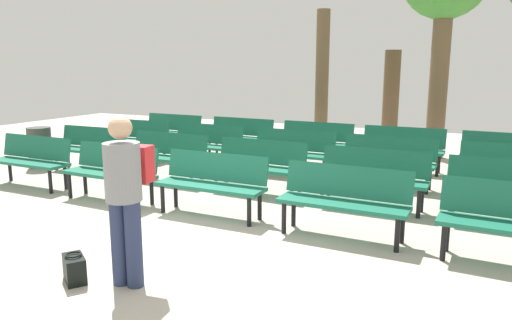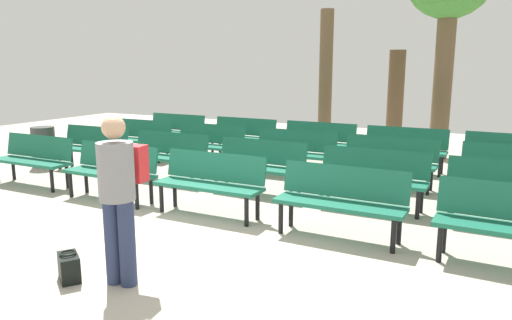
{
  "view_description": "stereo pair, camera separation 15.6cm",
  "coord_description": "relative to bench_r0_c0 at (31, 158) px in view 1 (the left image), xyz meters",
  "views": [
    {
      "loc": [
        3.42,
        -4.06,
        2.1
      ],
      "look_at": [
        0.0,
        2.97,
        0.55
      ],
      "focal_mm": 33.75,
      "sensor_mm": 36.0,
      "label": 1
    },
    {
      "loc": [
        3.56,
        -3.99,
        2.1
      ],
      "look_at": [
        0.0,
        2.97,
        0.55
      ],
      "focal_mm": 33.75,
      "sensor_mm": 36.0,
      "label": 2
    }
  ],
  "objects": [
    {
      "name": "bench_r1_c1",
      "position": [
        1.88,
        1.37,
        0.0
      ],
      "size": [
        1.61,
        0.51,
        0.87
      ],
      "rotation": [
        0.0,
        0.0,
        -0.02
      ],
      "color": "#19664C",
      "rests_on": "ground_plane"
    },
    {
      "name": "bench_r0_c0",
      "position": [
        0.0,
        0.0,
        0.0
      ],
      "size": [
        1.6,
        0.48,
        0.87
      ],
      "rotation": [
        0.0,
        0.0,
        0.0
      ],
      "color": "#19664C",
      "rests_on": "ground_plane"
    },
    {
      "name": "tree_2",
      "position": [
        4.75,
        7.46,
        0.74
      ],
      "size": [
        0.42,
        0.42,
        2.48
      ],
      "color": "brown",
      "rests_on": "ground_plane"
    },
    {
      "name": "visitor_with_backpack",
      "position": [
        4.12,
        -2.29,
        0.43
      ],
      "size": [
        0.38,
        0.55,
        1.65
      ],
      "rotation": [
        0.0,
        0.0,
        3.27
      ],
      "color": "navy",
      "rests_on": "ground_plane"
    },
    {
      "name": "ground_plane",
      "position": [
        3.73,
        -1.65,
        -0.5
      ],
      "size": [
        24.03,
        24.03,
        0.0
      ],
      "primitive_type": "plane",
      "color": "#B2A899"
    },
    {
      "name": "tree_0",
      "position": [
        3.36,
        5.82,
        1.2
      ],
      "size": [
        0.33,
        0.33,
        3.41
      ],
      "color": "brown",
      "rests_on": "ground_plane"
    },
    {
      "name": "bench_r3_c2",
      "position": [
        3.81,
        4.14,
        0.0
      ],
      "size": [
        1.61,
        0.51,
        0.87
      ],
      "rotation": [
        0.0,
        0.0,
        -0.02
      ],
      "color": "#19664C",
      "rests_on": "ground_plane"
    },
    {
      "name": "bench_r3_c3",
      "position": [
        5.64,
        4.1,
        0.0
      ],
      "size": [
        1.6,
        0.49,
        0.87
      ],
      "rotation": [
        0.0,
        0.0,
        0.0
      ],
      "color": "#19664C",
      "rests_on": "ground_plane"
    },
    {
      "name": "bench_r1_c0",
      "position": [
        0.0,
        1.38,
        0.0
      ],
      "size": [
        1.61,
        0.51,
        0.87
      ],
      "rotation": [
        0.0,
        0.0,
        0.02
      ],
      "color": "#19664C",
      "rests_on": "ground_plane"
    },
    {
      "name": "bench_r2_c2",
      "position": [
        3.83,
        2.74,
        0.0
      ],
      "size": [
        1.6,
        0.5,
        0.87
      ],
      "rotation": [
        0.0,
        0.0,
        0.01
      ],
      "color": "#19664C",
      "rests_on": "ground_plane"
    },
    {
      "name": "bench_r0_c1",
      "position": [
        1.91,
        -0.08,
        0.0
      ],
      "size": [
        1.61,
        0.53,
        0.87
      ],
      "rotation": [
        0.0,
        0.0,
        -0.03
      ],
      "color": "#19664C",
      "rests_on": "ground_plane"
    },
    {
      "name": "bench_r0_c3",
      "position": [
        5.63,
        -0.09,
        0.0
      ],
      "size": [
        1.61,
        0.5,
        0.87
      ],
      "rotation": [
        0.0,
        0.0,
        -0.01
      ],
      "color": "#19664C",
      "rests_on": "ground_plane"
    },
    {
      "name": "bench_r0_c2",
      "position": [
        3.71,
        -0.04,
        0.0
      ],
      "size": [
        1.6,
        0.49,
        0.87
      ],
      "rotation": [
        0.0,
        0.0,
        -0.0
      ],
      "color": "#19664C",
      "rests_on": "ground_plane"
    },
    {
      "name": "bench_r2_c0",
      "position": [
        0.04,
        2.75,
        0.0
      ],
      "size": [
        1.6,
        0.5,
        0.87
      ],
      "rotation": [
        0.0,
        0.0,
        0.01
      ],
      "color": "#19664C",
      "rests_on": "ground_plane"
    },
    {
      "name": "handbag",
      "position": [
        3.6,
        -2.5,
        -0.37
      ],
      "size": [
        0.37,
        0.33,
        0.29
      ],
      "color": "black",
      "rests_on": "ground_plane"
    },
    {
      "name": "bench_r2_c1",
      "position": [
        1.87,
        2.78,
        0.0
      ],
      "size": [
        1.61,
        0.51,
        0.87
      ],
      "rotation": [
        0.0,
        0.0,
        -0.02
      ],
      "color": "#19664C",
      "rests_on": "ground_plane"
    },
    {
      "name": "bench_r3_c0",
      "position": [
        -0.01,
        4.15,
        0.0
      ],
      "size": [
        1.61,
        0.52,
        0.87
      ],
      "rotation": [
        0.0,
        0.0,
        -0.02
      ],
      "color": "#19664C",
      "rests_on": "ground_plane"
    },
    {
      "name": "trash_bin",
      "position": [
        -1.21,
        1.2,
        -0.09
      ],
      "size": [
        0.47,
        0.47,
        0.83
      ],
      "primitive_type": "cylinder",
      "color": "#383D38",
      "rests_on": "ground_plane"
    },
    {
      "name": "bench_r2_c3",
      "position": [
        5.63,
        2.69,
        0.0
      ],
      "size": [
        1.61,
        0.51,
        0.87
      ],
      "rotation": [
        0.0,
        0.0,
        -0.02
      ],
      "color": "#19664C",
      "rests_on": "ground_plane"
    },
    {
      "name": "bench_r3_c4",
      "position": [
        7.51,
        4.06,
        0.0
      ],
      "size": [
        1.62,
        0.53,
        0.87
      ],
      "rotation": [
        0.0,
        0.0,
        -0.03
      ],
      "color": "#19664C",
      "rests_on": "ground_plane"
    },
    {
      "name": "bench_r1_c2",
      "position": [
        3.78,
        1.34,
        0.0
      ],
      "size": [
        1.62,
        0.54,
        0.87
      ],
      "rotation": [
        0.0,
        0.0,
        -0.04
      ],
      "color": "#19664C",
      "rests_on": "ground_plane"
    },
    {
      "name": "bench_r3_c1",
      "position": [
        1.94,
        4.14,
        0.0
      ],
      "size": [
        1.62,
        0.54,
        0.87
      ],
      "rotation": [
        0.0,
        0.0,
        -0.04
      ],
      "color": "#19664C",
      "rests_on": "ground_plane"
    },
    {
      "name": "bench_r1_c4",
      "position": [
        7.49,
        1.26,
        0.0
      ],
      "size": [
        1.6,
        0.5,
        0.87
      ],
      "rotation": [
        0.0,
        0.0,
        -0.01
      ],
      "color": "#19664C",
      "rests_on": "ground_plane"
    },
    {
      "name": "bench_r1_c3",
      "position": [
        5.67,
        1.3,
        0.0
      ],
      "size": [
        1.6,
        0.48,
        0.87
      ],
      "rotation": [
        0.0,
        0.0,
        -0.0
      ],
      "color": "#19664C",
      "rests_on": "ground_plane"
    }
  ]
}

